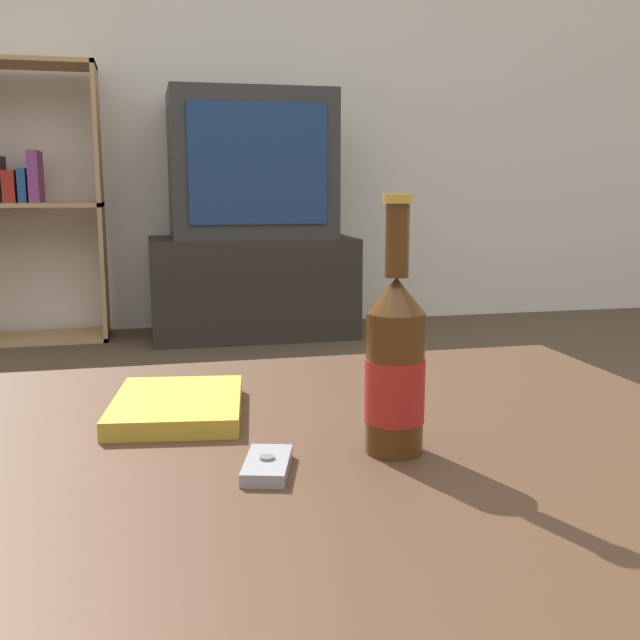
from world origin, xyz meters
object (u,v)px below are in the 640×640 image
at_px(table_book, 178,406).
at_px(beer_bottle, 395,366).
at_px(cell_phone, 267,465).
at_px(television, 251,165).
at_px(tv_stand, 252,287).
at_px(bookshelf, 32,199).

bearing_deg(table_book, beer_bottle, -32.34).
bearing_deg(cell_phone, television, 98.29).
distance_m(cell_phone, table_book, 0.24).
bearing_deg(beer_bottle, tv_stand, 85.34).
bearing_deg(bookshelf, beer_bottle, -75.20).
height_order(beer_bottle, table_book, beer_bottle).
distance_m(tv_stand, television, 0.57).
height_order(bookshelf, cell_phone, bookshelf).
bearing_deg(cell_phone, tv_stand, 98.30).
relative_size(tv_stand, cell_phone, 9.33).
height_order(television, beer_bottle, television).
bearing_deg(tv_stand, bookshelf, 173.74).
relative_size(tv_stand, beer_bottle, 3.28).
xyz_separation_m(bookshelf, table_book, (0.52, -2.66, -0.23)).
xyz_separation_m(tv_stand, television, (0.00, -0.00, 0.57)).
xyz_separation_m(television, beer_bottle, (-0.22, -2.75, -0.29)).
relative_size(television, bookshelf, 0.59).
xyz_separation_m(television, cell_phone, (-0.37, -2.77, -0.39)).
bearing_deg(beer_bottle, table_book, 139.57).
distance_m(bookshelf, beer_bottle, 2.96).
bearing_deg(table_book, tv_stand, 87.94).
height_order(beer_bottle, cell_phone, beer_bottle).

